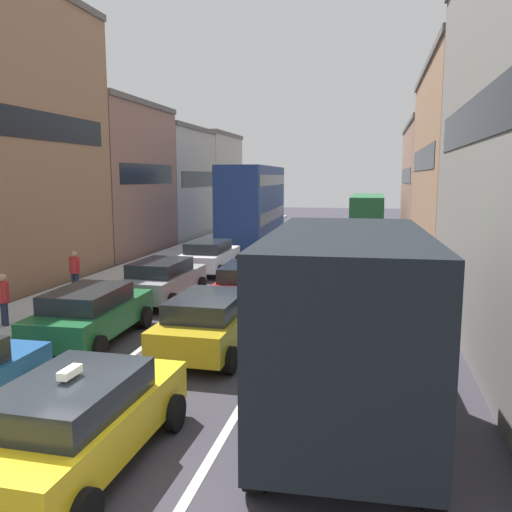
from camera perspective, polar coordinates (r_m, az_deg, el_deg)
The scene contains 19 objects.
ground_plane at distance 8.83m, azimuth -18.64°, elevation -22.07°, with size 140.00×140.00×0.00m, color #37343D.
sidewalk_left at distance 28.89m, azimuth -9.55°, elevation -0.27°, with size 2.60×64.00×0.14m, color #B3B3B3.
lane_stripe_left at distance 27.43m, azimuth 0.18°, elevation -0.76°, with size 0.16×60.00×0.01m, color silver.
lane_stripe_right at distance 26.91m, azimuth 7.27°, elevation -1.01°, with size 0.16×60.00×0.01m, color silver.
building_row_left at distance 32.19m, azimuth -17.65°, elevation 8.40°, with size 7.20×43.90×11.88m.
building_row_right at distance 27.85m, azimuth 24.88°, elevation 8.76°, with size 7.20×43.90×10.84m.
removalist_box_truck at distance 9.59m, azimuth 9.73°, elevation -6.45°, with size 2.94×7.79×3.58m.
taxi_centre_lane_front at distance 8.81m, azimuth -18.55°, elevation -16.29°, with size 2.11×4.33×1.66m.
sedan_centre_lane_second at distance 13.65m, azimuth -4.97°, elevation -6.96°, with size 2.09×4.32×1.49m.
wagon_left_lane_second at distance 15.05m, azimuth -17.32°, elevation -5.85°, with size 2.20×4.37×1.49m.
hatchback_centre_lane_third at distance 18.21m, azimuth -0.83°, elevation -2.99°, with size 2.21×4.37×1.49m.
sedan_left_lane_third at distance 19.32m, azimuth -10.02°, elevation -2.45°, with size 2.13×4.33×1.49m.
coupe_centre_lane_fourth at distance 24.08m, azimuth 2.17°, elevation -0.16°, with size 2.29×4.41×1.49m.
sedan_left_lane_fourth at distance 24.67m, azimuth -5.03°, elevation 0.02°, with size 2.08×4.31×1.49m.
sedan_right_lane_behind_truck at distance 16.49m, azimuth 9.35°, elevation -4.33°, with size 2.20×4.37×1.49m.
bus_mid_queue_primary at distance 33.55m, azimuth -0.28°, elevation 5.79°, with size 3.11×10.59×5.06m.
bus_far_queue_secondary at distance 44.90m, azimuth 11.87°, elevation 4.93°, with size 2.81×10.50×2.90m.
pedestrian_mid_sidewalk at distance 21.18m, azimuth -18.87°, elevation -1.41°, with size 0.52×0.34×1.66m.
pedestrian_far_sidewalk at distance 17.07m, azimuth -25.47°, elevation -4.10°, with size 0.45×0.37×1.66m.
Camera 1 is at (4.12, -6.44, 4.43)m, focal length 37.28 mm.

